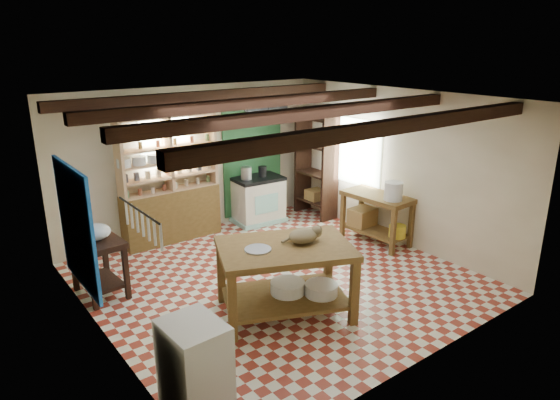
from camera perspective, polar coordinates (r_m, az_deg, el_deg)
floor at (r=7.38m, az=-0.24°, el=-9.05°), size 5.00×5.00×0.02m
ceiling at (r=6.62m, az=-0.27°, el=11.52°), size 5.00×5.00×0.02m
wall_back at (r=8.95m, az=-9.93°, el=4.46°), size 5.00×0.04×2.60m
wall_front at (r=5.23m, az=16.50°, el=-5.75°), size 5.00×0.04×2.60m
wall_left at (r=5.83m, az=-20.36°, el=-3.70°), size 0.04×5.00×2.60m
wall_right at (r=8.57m, az=13.27°, el=3.66°), size 0.04×5.00×2.60m
ceiling_beams at (r=6.64m, az=-0.27°, el=10.49°), size 5.00×3.80×0.15m
blue_wall_patch at (r=6.72m, az=-22.26°, el=-2.91°), size 0.04×1.40×1.60m
green_wall_patch at (r=9.55m, az=-3.16°, el=5.24°), size 1.30×0.04×2.30m
window_back at (r=8.64m, az=-12.97°, el=6.51°), size 0.90×0.02×0.80m
window_right at (r=9.18m, az=8.45°, el=5.52°), size 0.02×1.30×1.20m
utensil_rail at (r=4.61m, az=-15.78°, el=-2.50°), size 0.06×0.90×0.28m
pot_rack at (r=9.05m, az=-1.74°, el=10.53°), size 0.86×0.12×0.36m
shelving_unit at (r=8.60m, az=-12.52°, el=2.38°), size 1.70×0.34×2.20m
tall_rack at (r=9.70m, az=4.16°, el=3.90°), size 0.40×0.86×2.00m
work_table at (r=6.34m, az=0.56°, el=-9.08°), size 1.92×1.63×0.92m
stove at (r=9.45m, az=-2.50°, el=0.03°), size 0.94×0.66×0.88m
prep_table at (r=7.21m, az=-19.95°, el=-7.21°), size 0.60×0.84×0.81m
white_cabinet at (r=4.91m, az=-9.71°, el=-18.29°), size 0.53×0.62×0.90m
right_counter at (r=8.66m, az=10.92°, el=-2.08°), size 0.67×1.23×0.85m
cat at (r=6.21m, az=2.70°, el=-4.08°), size 0.46×0.38×0.18m
steel_tray at (r=6.02m, az=-2.54°, el=-5.66°), size 0.43×0.43×0.02m
basin_large at (r=6.45m, az=0.88°, el=-9.94°), size 0.58×0.58×0.15m
basin_small at (r=6.43m, az=4.73°, el=-10.13°), size 0.55×0.55×0.15m
kettle_left at (r=9.18m, az=-3.88°, el=3.07°), size 0.21×0.21×0.23m
kettle_right at (r=9.35m, az=-2.01°, el=3.28°), size 0.16×0.16×0.19m
enamel_bowl at (r=7.02m, az=-20.39°, el=-3.45°), size 0.43×0.43×0.20m
white_bucket at (r=8.24m, az=12.83°, el=1.00°), size 0.32×0.32×0.30m
wicker_basket at (r=8.85m, az=9.40°, el=-1.88°), size 0.46×0.38×0.31m
yellow_tub at (r=8.44m, az=13.26°, el=-3.49°), size 0.29×0.29×0.20m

